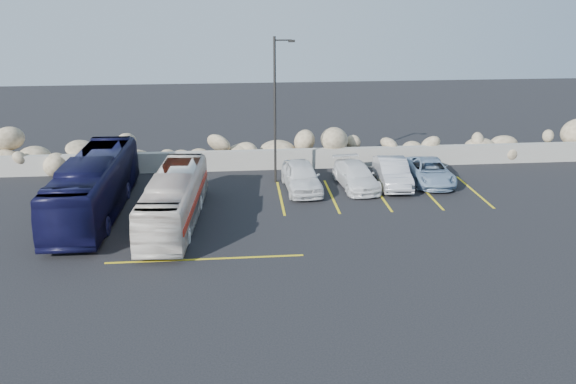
{
  "coord_description": "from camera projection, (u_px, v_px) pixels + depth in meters",
  "views": [
    {
      "loc": [
        0.5,
        -20.45,
        10.36
      ],
      "look_at": [
        2.71,
        4.0,
        1.4
      ],
      "focal_mm": 35.0,
      "sensor_mm": 36.0,
      "label": 1
    }
  ],
  "objects": [
    {
      "name": "seawall",
      "position": [
        231.0,
        160.0,
        33.66
      ],
      "size": [
        60.0,
        0.4,
        1.2
      ],
      "primitive_type": "cube",
      "color": "gray",
      "rests_on": "ground"
    },
    {
      "name": "ground",
      "position": [
        230.0,
        260.0,
        22.64
      ],
      "size": [
        90.0,
        90.0,
        0.0
      ],
      "primitive_type": "plane",
      "color": "black",
      "rests_on": "ground"
    },
    {
      "name": "tour_coach",
      "position": [
        94.0,
        186.0,
        26.91
      ],
      "size": [
        2.53,
        10.2,
        2.83
      ],
      "primitive_type": "imported",
      "rotation": [
        0.0,
        0.0,
        -0.02
      ],
      "color": "black",
      "rests_on": "ground"
    },
    {
      "name": "vintage_bus",
      "position": [
        174.0,
        199.0,
        25.83
      ],
      "size": [
        2.63,
        8.71,
        2.39
      ],
      "primitive_type": "imported",
      "rotation": [
        0.0,
        0.0,
        -0.07
      ],
      "color": "silver",
      "rests_on": "ground"
    },
    {
      "name": "car_b",
      "position": [
        392.0,
        172.0,
        31.05
      ],
      "size": [
        1.86,
        4.54,
        1.46
      ],
      "primitive_type": "imported",
      "rotation": [
        0.0,
        0.0,
        -0.07
      ],
      "color": "#BBBAC0",
      "rests_on": "ground"
    },
    {
      "name": "parking_lines",
      "position": [
        323.0,
        206.0,
        28.24
      ],
      "size": [
        18.16,
        9.36,
        0.01
      ],
      "color": "gold",
      "rests_on": "ground"
    },
    {
      "name": "lamppost",
      "position": [
        276.0,
        107.0,
        30.28
      ],
      "size": [
        1.14,
        0.18,
        8.0
      ],
      "color": "#2B2826",
      "rests_on": "ground"
    },
    {
      "name": "car_a",
      "position": [
        301.0,
        176.0,
        30.31
      ],
      "size": [
        2.08,
        4.59,
        1.53
      ],
      "primitive_type": "imported",
      "rotation": [
        0.0,
        0.0,
        0.06
      ],
      "color": "white",
      "rests_on": "ground"
    },
    {
      "name": "riprap_pile",
      "position": [
        231.0,
        144.0,
        34.55
      ],
      "size": [
        54.0,
        2.8,
        2.6
      ],
      "primitive_type": null,
      "color": "#8C795C",
      "rests_on": "ground"
    },
    {
      "name": "car_d",
      "position": [
        430.0,
        171.0,
        31.56
      ],
      "size": [
        2.37,
        4.7,
        1.27
      ],
      "primitive_type": "imported",
      "rotation": [
        0.0,
        0.0,
        -0.06
      ],
      "color": "#809AB6",
      "rests_on": "ground"
    },
    {
      "name": "car_c",
      "position": [
        356.0,
        176.0,
        30.83
      ],
      "size": [
        2.22,
        4.6,
        1.29
      ],
      "primitive_type": "imported",
      "rotation": [
        0.0,
        0.0,
        0.1
      ],
      "color": "white",
      "rests_on": "ground"
    }
  ]
}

